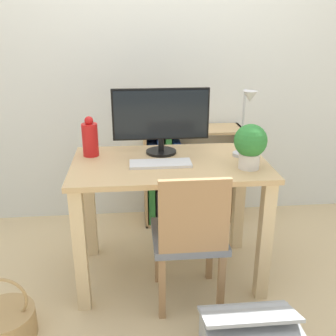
# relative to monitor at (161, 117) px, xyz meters

# --- Properties ---
(ground_plane) EXTENTS (10.00, 10.00, 0.00)m
(ground_plane) POSITION_rel_monitor_xyz_m (0.04, -0.17, -0.99)
(ground_plane) COLOR #CCB284
(wall_back) EXTENTS (8.00, 0.05, 2.60)m
(wall_back) POSITION_rel_monitor_xyz_m (0.04, 0.74, 0.31)
(wall_back) COLOR silver
(wall_back) RESTS_ON ground_plane
(desk) EXTENTS (1.14, 0.67, 0.77)m
(desk) POSITION_rel_monitor_xyz_m (0.04, -0.17, -0.39)
(desk) COLOR tan
(desk) RESTS_ON ground_plane
(monitor) EXTENTS (0.59, 0.19, 0.40)m
(monitor) POSITION_rel_monitor_xyz_m (0.00, 0.00, 0.00)
(monitor) COLOR black
(monitor) RESTS_ON desk
(keyboard) EXTENTS (0.35, 0.13, 0.02)m
(keyboard) POSITION_rel_monitor_xyz_m (-0.02, -0.22, -0.22)
(keyboard) COLOR silver
(keyboard) RESTS_ON desk
(vase) EXTENTS (0.10, 0.10, 0.24)m
(vase) POSITION_rel_monitor_xyz_m (-0.43, -0.01, -0.12)
(vase) COLOR red
(vase) RESTS_ON desk
(desk_lamp) EXTENTS (0.10, 0.19, 0.41)m
(desk_lamp) POSITION_rel_monitor_xyz_m (0.48, -0.16, 0.02)
(desk_lamp) COLOR #B7B7BC
(desk_lamp) RESTS_ON desk
(potted_plant) EXTENTS (0.18, 0.18, 0.25)m
(potted_plant) POSITION_rel_monitor_xyz_m (0.46, -0.31, -0.09)
(potted_plant) COLOR silver
(potted_plant) RESTS_ON desk
(chair) EXTENTS (0.40, 0.40, 0.83)m
(chair) POSITION_rel_monitor_xyz_m (0.12, -0.47, -0.55)
(chair) COLOR slate
(chair) RESTS_ON ground_plane
(bookshelf) EXTENTS (0.76, 0.28, 0.77)m
(bookshelf) POSITION_rel_monitor_xyz_m (0.15, 0.56, -0.62)
(bookshelf) COLOR tan
(bookshelf) RESTS_ON ground_plane
(basket) EXTENTS (0.31, 0.31, 0.36)m
(basket) POSITION_rel_monitor_xyz_m (-0.86, -0.64, -0.91)
(basket) COLOR tan
(basket) RESTS_ON ground_plane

